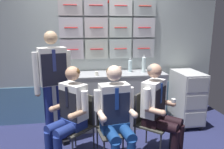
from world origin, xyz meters
name	(u,v)px	position (x,y,z in m)	size (l,w,h in m)	color
galley_bulkhead	(101,59)	(0.02, 1.37, 1.12)	(4.20, 0.14, 2.19)	#A7B2B0
galley_counter	(108,100)	(0.11, 1.09, 0.47)	(1.91, 0.53, 0.93)	#A9ABB1
service_trolley	(187,96)	(1.47, 0.95, 0.50)	(0.40, 0.65, 0.94)	black
folding_chair_left	(79,119)	(-0.39, 0.29, 0.51)	(0.57, 0.57, 0.83)	#2D2D33
crew_member_left	(69,112)	(-0.51, 0.18, 0.66)	(0.63, 0.62, 1.22)	black
folding_chair_right	(112,121)	(0.03, 0.15, 0.51)	(0.45, 0.45, 0.83)	#2D2D33
crew_member_right	(116,113)	(0.06, -0.01, 0.68)	(0.50, 0.64, 1.25)	black
folding_chair_by_counter	(147,116)	(0.52, 0.23, 0.51)	(0.57, 0.57, 0.83)	#2D2D33
crew_member_by_counter	(159,107)	(0.64, 0.12, 0.68)	(0.64, 0.63, 1.24)	black
crew_member_standing	(53,80)	(-0.72, 0.63, 0.96)	(0.50, 0.35, 1.63)	black
sparkling_bottle_green	(130,66)	(0.49, 1.14, 1.04)	(0.06, 0.06, 0.23)	silver
water_bottle_short	(62,65)	(-0.63, 1.12, 1.08)	(0.06, 0.06, 0.32)	silver
water_bottle_blue_cap	(144,64)	(0.72, 1.08, 1.07)	(0.07, 0.07, 0.29)	silver
coffee_cup_spare	(119,69)	(0.32, 1.21, 0.97)	(0.08, 0.08, 0.08)	tan
paper_cup_tan	(97,73)	(-0.09, 0.94, 0.97)	(0.06, 0.06, 0.07)	white
snack_banana	(75,73)	(-0.43, 1.10, 0.95)	(0.17, 0.10, 0.04)	yellow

